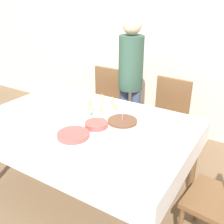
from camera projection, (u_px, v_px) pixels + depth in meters
name	position (u px, v px, depth m)	size (l,w,h in m)	color
ground_plane	(88.00, 191.00, 2.60)	(12.00, 12.00, 0.00)	brown
wall_back	(163.00, 31.00, 3.37)	(8.00, 0.05, 2.70)	silver
dining_table	(85.00, 131.00, 2.32)	(1.86, 1.22, 0.77)	white
dining_chair_far_left	(104.00, 103.00, 3.30)	(0.43, 0.43, 0.96)	brown
dining_chair_far_right	(167.00, 118.00, 2.90)	(0.46, 0.46, 0.96)	brown
birthday_cake	(122.00, 127.00, 2.03)	(0.23, 0.23, 0.20)	beige
champagne_tray	(102.00, 109.00, 2.33)	(0.37, 0.37, 0.18)	silver
plate_stack_main	(73.00, 135.00, 2.02)	(0.25, 0.25, 0.03)	#CC4C47
plate_stack_dessert	(96.00, 125.00, 2.17)	(0.19, 0.19, 0.04)	#CC4C47
cake_knife	(105.00, 146.00, 1.90)	(0.30, 0.06, 0.00)	silver
fork_pile	(39.00, 123.00, 2.22)	(0.18, 0.10, 0.02)	silver
napkin_pile	(53.00, 119.00, 2.31)	(0.15, 0.15, 0.01)	#8CC6E0
person_standing	(131.00, 74.00, 3.00)	(0.28, 0.28, 1.59)	#3F4C72
high_chair	(42.00, 100.00, 3.54)	(0.33, 0.35, 0.71)	brown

